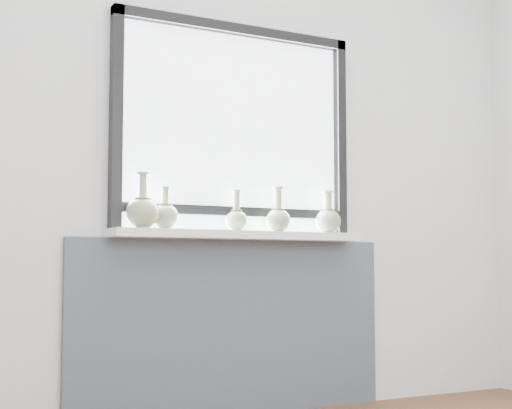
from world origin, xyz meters
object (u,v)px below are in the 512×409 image
windowsill (241,235)px  vase_c (236,218)px  vase_a (143,211)px  vase_b (165,215)px  vase_d (278,218)px  vase_e (328,219)px

windowsill → vase_c: (-0.02, 0.01, 0.08)m
vase_a → vase_b: vase_a is taller
windowsill → vase_d: (0.20, -0.02, 0.09)m
vase_b → vase_e: (0.90, -0.01, 0.01)m
vase_d → vase_e: 0.30m
vase_a → vase_b: size_ratio=1.29×
windowsill → vase_d: size_ratio=5.82×
vase_a → vase_d: bearing=0.0°
windowsill → vase_c: 0.09m
windowsill → vase_a: bearing=-177.9°
vase_b → vase_d: vase_d is taller
vase_d → vase_a: bearing=-180.0°
windowsill → vase_a: 0.53m
vase_d → windowsill: bearing=174.6°
vase_a → vase_c: vase_a is taller
windowsill → vase_e: size_ratio=5.95×
vase_d → vase_e: vase_d is taller
vase_e → vase_d: bearing=-178.4°
windowsill → vase_b: vase_b is taller
windowsill → vase_c: bearing=153.8°
vase_a → vase_e: vase_a is taller
vase_e → vase_c: bearing=177.9°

